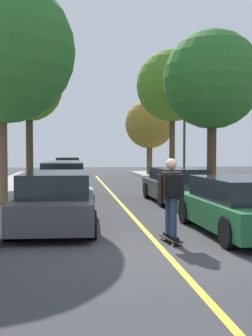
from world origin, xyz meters
name	(u,v)px	position (x,y,z in m)	size (l,w,h in m)	color
ground	(160,247)	(0.00, 0.00, 0.00)	(80.00, 80.00, 0.00)	#353538
center_line	(132,216)	(0.00, 4.00, 0.00)	(0.12, 39.20, 0.01)	gold
parked_car_left_nearest	(57,200)	(-2.12, 2.49, 0.68)	(2.06, 4.52, 1.38)	#38383D
parked_car_left_near	(63,180)	(-2.12, 9.59, 0.71)	(2.03, 4.10, 1.43)	#38383D
parked_car_left_far	(66,173)	(-2.12, 16.08, 0.65)	(2.04, 4.50, 1.33)	#38383D
parked_car_left_farthest	(67,167)	(-2.12, 22.83, 0.68)	(2.03, 4.09, 1.40)	#196066
parked_car_right_nearest	(240,206)	(2.12, 1.18, 0.64)	(2.05, 4.36, 1.29)	#1E5B33
parked_car_right_near	(177,185)	(2.12, 7.24, 0.64)	(1.99, 4.10, 1.27)	#38383D
street_tree_left_nearest	(2,50)	(-3.96, 5.97, 5.12)	(4.71, 4.71, 7.34)	brown
street_tree_left_near	(29,88)	(-3.96, 14.69, 5.14)	(3.47, 3.47, 6.78)	#3D2D1E
street_tree_right_nearest	(212,80)	(3.96, 8.80, 4.79)	(4.03, 4.03, 6.69)	#4C3823
street_tree_right_near	(172,86)	(3.96, 15.86, 5.61)	(4.12, 4.12, 7.55)	#4C3823
street_tree_right_far	(150,124)	(3.96, 23.17, 3.86)	(3.63, 3.63, 5.56)	brown
streetlamp	(184,121)	(3.87, 12.82, 3.39)	(0.36, 0.24, 5.69)	#38383D
skateboard	(171,239)	(0.30, 0.40, 0.09)	(0.33, 0.86, 0.10)	black
skateboarder	(172,193)	(0.31, 0.37, 1.04)	(0.59, 0.71, 1.66)	black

